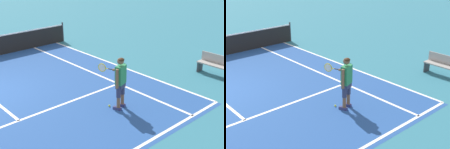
{
  "view_description": "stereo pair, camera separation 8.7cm",
  "coord_description": "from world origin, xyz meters",
  "views": [
    {
      "loc": [
        -3.44,
        -10.5,
        4.76
      ],
      "look_at": [
        2.81,
        -3.66,
        1.05
      ],
      "focal_mm": 50.05,
      "sensor_mm": 36.0,
      "label": 1
    },
    {
      "loc": [
        -3.38,
        -10.56,
        4.76
      ],
      "look_at": [
        2.81,
        -3.66,
        1.05
      ],
      "focal_mm": 50.05,
      "sensor_mm": 36.0,
      "label": 2
    }
  ],
  "objects": [
    {
      "name": "line_doubles_right",
      "position": [
        5.49,
        -1.07,
        0.0
      ],
      "size": [
        0.1,
        9.75,
        0.01
      ],
      "primitive_type": "cube",
      "color": "white",
      "rests_on": "ground"
    },
    {
      "name": "tennis_player",
      "position": [
        2.81,
        -4.03,
        0.99
      ],
      "size": [
        0.58,
        1.22,
        1.71
      ],
      "color": "navy",
      "rests_on": "ground"
    },
    {
      "name": "tennis_ball_near_feet",
      "position": [
        2.61,
        -3.75,
        0.03
      ],
      "size": [
        0.07,
        0.07,
        0.07
      ],
      "primitive_type": "sphere",
      "color": "#CCE02D",
      "rests_on": "ground"
    },
    {
      "name": "line_singles_right",
      "position": [
        4.12,
        -1.07,
        0.0
      ],
      "size": [
        0.1,
        9.75,
        0.01
      ],
      "primitive_type": "cube",
      "color": "white",
      "rests_on": "ground"
    },
    {
      "name": "courtside_bench",
      "position": [
        7.62,
        -4.57,
        0.45
      ],
      "size": [
        0.4,
        1.4,
        0.85
      ],
      "color": "#9E9993",
      "rests_on": "ground"
    },
    {
      "name": "line_service",
      "position": [
        0.0,
        -2.6,
        0.0
      ],
      "size": [
        8.23,
        0.1,
        0.01
      ],
      "primitive_type": "cube",
      "color": "white",
      "rests_on": "ground"
    }
  ]
}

